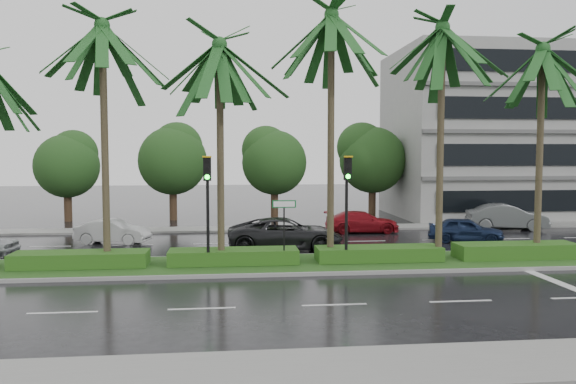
{
  "coord_description": "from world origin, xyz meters",
  "views": [
    {
      "loc": [
        -3.17,
        -21.55,
        4.63
      ],
      "look_at": [
        -0.74,
        1.5,
        3.0
      ],
      "focal_mm": 35.0,
      "sensor_mm": 36.0,
      "label": 1
    }
  ],
  "objects": [
    {
      "name": "ground",
      "position": [
        0.0,
        0.0,
        0.0
      ],
      "size": [
        120.0,
        120.0,
        0.0
      ],
      "primitive_type": "plane",
      "color": "black",
      "rests_on": "ground"
    },
    {
      "name": "near_sidewalk",
      "position": [
        0.0,
        -10.2,
        0.06
      ],
      "size": [
        40.0,
        2.4,
        0.12
      ],
      "primitive_type": "cube",
      "color": "gray",
      "rests_on": "ground"
    },
    {
      "name": "far_sidewalk",
      "position": [
        0.0,
        12.0,
        0.06
      ],
      "size": [
        40.0,
        2.0,
        0.12
      ],
      "primitive_type": "cube",
      "color": "gray",
      "rests_on": "ground"
    },
    {
      "name": "median",
      "position": [
        0.0,
        1.0,
        0.08
      ],
      "size": [
        36.0,
        4.0,
        0.15
      ],
      "color": "gray",
      "rests_on": "ground"
    },
    {
      "name": "hedge",
      "position": [
        0.0,
        1.0,
        0.45
      ],
      "size": [
        35.2,
        1.4,
        0.6
      ],
      "color": "#204614",
      "rests_on": "median"
    },
    {
      "name": "lane_markings",
      "position": [
        3.04,
        -0.43,
        0.01
      ],
      "size": [
        34.0,
        13.06,
        0.01
      ],
      "color": "silver",
      "rests_on": "ground"
    },
    {
      "name": "palm_row",
      "position": [
        -1.25,
        1.02,
        8.57
      ],
      "size": [
        26.3,
        4.2,
        10.85
      ],
      "color": "#3A3122",
      "rests_on": "median"
    },
    {
      "name": "signal_median_left",
      "position": [
        -4.0,
        0.3,
        3.0
      ],
      "size": [
        0.34,
        0.42,
        4.36
      ],
      "color": "black",
      "rests_on": "median"
    },
    {
      "name": "signal_median_right",
      "position": [
        1.5,
        0.3,
        3.0
      ],
      "size": [
        0.34,
        0.42,
        4.36
      ],
      "color": "black",
      "rests_on": "median"
    },
    {
      "name": "street_sign",
      "position": [
        -1.0,
        0.48,
        2.12
      ],
      "size": [
        0.95,
        0.09,
        2.6
      ],
      "color": "black",
      "rests_on": "median"
    },
    {
      "name": "bg_trees",
      "position": [
        2.03,
        17.59,
        4.46
      ],
      "size": [
        32.82,
        5.36,
        7.75
      ],
      "color": "#3B2C1A",
      "rests_on": "ground"
    },
    {
      "name": "building",
      "position": [
        17.0,
        18.0,
        6.0
      ],
      "size": [
        16.0,
        10.0,
        12.0
      ],
      "primitive_type": "cube",
      "color": "gray",
      "rests_on": "ground"
    },
    {
      "name": "car_white",
      "position": [
        -9.1,
        7.68,
        0.61
      ],
      "size": [
        2.08,
        3.92,
        1.23
      ],
      "primitive_type": "imported",
      "rotation": [
        0.0,
        0.0,
        1.35
      ],
      "color": "#B8B8B8",
      "rests_on": "ground"
    },
    {
      "name": "car_darkgrey",
      "position": [
        -0.5,
        4.91,
        0.76
      ],
      "size": [
        2.77,
        5.6,
        1.53
      ],
      "primitive_type": "imported",
      "rotation": [
        0.0,
        0.0,
        1.53
      ],
      "color": "black",
      "rests_on": "ground"
    },
    {
      "name": "car_red",
      "position": [
        4.5,
        10.19,
        0.62
      ],
      "size": [
        1.88,
        4.34,
        1.24
      ],
      "primitive_type": "imported",
      "rotation": [
        0.0,
        0.0,
        1.54
      ],
      "color": "maroon",
      "rests_on": "ground"
    },
    {
      "name": "car_blue",
      "position": [
        9.0,
        6.13,
        0.64
      ],
      "size": [
        2.76,
        4.08,
        1.29
      ],
      "primitive_type": "imported",
      "rotation": [
        0.0,
        0.0,
        1.21
      ],
      "color": "#172445",
      "rests_on": "ground"
    },
    {
      "name": "car_grey",
      "position": [
        13.5,
        10.49,
        0.77
      ],
      "size": [
        2.63,
        4.9,
        1.53
      ],
      "primitive_type": "imported",
      "rotation": [
        0.0,
        0.0,
        1.34
      ],
      "color": "#585C5D",
      "rests_on": "ground"
    }
  ]
}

